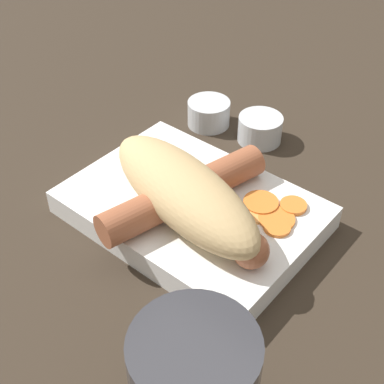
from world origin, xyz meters
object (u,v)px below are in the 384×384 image
object	(u,v)px
condiment_cup_near	(260,130)
bread_roll	(183,191)
condiment_cup_far	(209,114)
food_tray	(192,210)
sausage	(188,195)

from	to	relation	value
condiment_cup_near	bread_roll	bearing A→B (deg)	100.50
bread_roll	condiment_cup_far	bearing A→B (deg)	-58.61
food_tray	sausage	size ratio (longest dim) A/B	1.16
food_tray	bread_roll	bearing A→B (deg)	106.15
sausage	condiment_cup_near	size ratio (longest dim) A/B	3.90
bread_roll	condiment_cup_near	size ratio (longest dim) A/B	3.99
sausage	condiment_cup_near	xyz separation A→B (m)	(0.03, -0.17, -0.03)
condiment_cup_near	condiment_cup_far	xyz separation A→B (m)	(0.07, 0.01, 0.00)
bread_roll	condiment_cup_far	distance (m)	0.20
condiment_cup_far	bread_roll	bearing A→B (deg)	121.39
condiment_cup_near	food_tray	bearing A→B (deg)	99.80
food_tray	condiment_cup_near	size ratio (longest dim) A/B	4.53
bread_roll	condiment_cup_far	xyz separation A→B (m)	(0.10, -0.16, -0.04)
sausage	condiment_cup_far	distance (m)	0.19
food_tray	bread_roll	distance (m)	0.04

